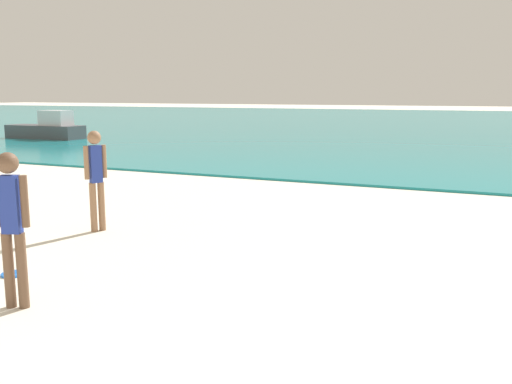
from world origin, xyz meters
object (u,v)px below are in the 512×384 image
at_px(person_standing, 12,221).
at_px(frisbee, 13,274).
at_px(boat_near, 47,129).
at_px(person_distant, 96,175).

height_order(person_standing, frisbee, person_standing).
xyz_separation_m(person_standing, frisbee, (-0.86, 0.74, -0.88)).
xyz_separation_m(frisbee, boat_near, (-14.18, 15.28, 0.49)).
xyz_separation_m(person_standing, person_distant, (-1.38, 2.91, -0.00)).
bearing_deg(boat_near, frisbee, 132.95).
bearing_deg(frisbee, boat_near, 132.86).
distance_m(person_standing, boat_near, 21.97).
bearing_deg(frisbee, person_distant, 103.47).
bearing_deg(person_standing, boat_near, -67.15).
xyz_separation_m(person_standing, boat_near, (-15.04, 16.02, -0.38)).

